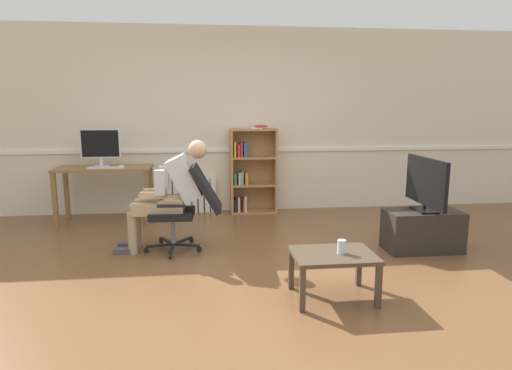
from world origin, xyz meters
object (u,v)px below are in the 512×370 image
object	(u,v)px
keyboard	(104,168)
tv_screen	(426,183)
coffee_table	(333,260)
bookshelf	(251,171)
person_seated	(170,192)
computer_desk	(104,175)
imac_monitor	(100,145)
tv_stand	(422,231)
computer_mouse	(122,167)
drinking_glass	(342,247)
office_chair	(188,204)
radiator	(192,195)

from	to	relation	value
keyboard	tv_screen	bearing A→B (deg)	-22.69
tv_screen	coffee_table	distance (m)	1.75
keyboard	bookshelf	bearing A→B (deg)	12.34
person_seated	tv_screen	bearing A→B (deg)	86.04
computer_desk	keyboard	size ratio (longest dim) A/B	3.02
bookshelf	coffee_table	bearing A→B (deg)	-83.18
imac_monitor	tv_screen	size ratio (longest dim) A/B	0.61
tv_stand	coffee_table	world-z (taller)	tv_stand
tv_screen	tv_stand	bearing A→B (deg)	90.00
computer_mouse	drinking_glass	bearing A→B (deg)	-50.26
keyboard	coffee_table	distance (m)	3.53
tv_stand	person_seated	bearing A→B (deg)	173.05
computer_mouse	person_seated	size ratio (longest dim) A/B	0.08
computer_desk	coffee_table	size ratio (longest dim) A/B	1.88
keyboard	office_chair	size ratio (longest dim) A/B	0.44
office_chair	tv_screen	size ratio (longest dim) A/B	1.09
computer_mouse	drinking_glass	xyz separation A→B (m)	(2.19, -2.64, -0.33)
computer_mouse	tv_screen	distance (m)	3.79
computer_desk	drinking_glass	bearing A→B (deg)	-48.34
keyboard	tv_stand	distance (m)	4.02
radiator	office_chair	size ratio (longest dim) A/B	0.76
computer_desk	computer_mouse	size ratio (longest dim) A/B	12.50
person_seated	tv_screen	distance (m)	2.76
imac_monitor	person_seated	world-z (taller)	imac_monitor
person_seated	office_chair	bearing A→B (deg)	90.00
imac_monitor	computer_mouse	size ratio (longest dim) A/B	5.33
computer_desk	person_seated	world-z (taller)	person_seated
computer_mouse	tv_stand	bearing A→B (deg)	-24.28
imac_monitor	computer_mouse	world-z (taller)	imac_monitor
coffee_table	drinking_glass	xyz separation A→B (m)	(0.06, -0.02, 0.11)
tv_stand	drinking_glass	bearing A→B (deg)	-139.43
office_chair	coffee_table	size ratio (longest dim) A/B	1.42
imac_monitor	tv_stand	world-z (taller)	imac_monitor
tv_stand	drinking_glass	xyz separation A→B (m)	(-1.26, -1.08, 0.22)
coffee_table	tv_stand	bearing A→B (deg)	38.80
bookshelf	tv_stand	xyz separation A→B (m)	(1.69, -1.97, -0.40)
person_seated	drinking_glass	xyz separation A→B (m)	(1.47, -1.41, -0.21)
bookshelf	tv_screen	xyz separation A→B (m)	(1.69, -1.97, 0.13)
office_chair	tv_stand	xyz separation A→B (m)	(2.55, -0.32, -0.29)
tv_stand	radiator	bearing A→B (deg)	141.07
office_chair	tv_stand	size ratio (longest dim) A/B	1.17
tv_stand	bookshelf	bearing A→B (deg)	130.52
imac_monitor	person_seated	distance (m)	1.80
computer_desk	keyboard	world-z (taller)	keyboard
radiator	tv_stand	distance (m)	3.29
keyboard	tv_stand	xyz separation A→B (m)	(3.68, -1.54, -0.54)
radiator	tv_stand	size ratio (longest dim) A/B	0.89
computer_mouse	tv_stand	size ratio (longest dim) A/B	0.12
person_seated	radiator	bearing A→B (deg)	177.23
office_chair	person_seated	distance (m)	0.23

